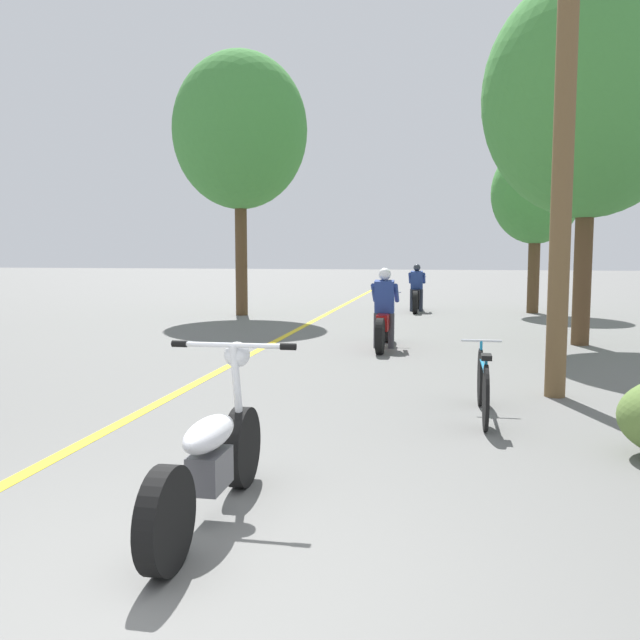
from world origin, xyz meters
The scene contains 10 objects.
ground_plane centered at (0.00, 0.00, 0.00)m, with size 120.00×120.00×0.00m, color #60605E.
lane_stripe_center centered at (-1.70, 13.11, 0.00)m, with size 0.14×48.00×0.01m, color yellow.
utility_pole centered at (2.80, 5.45, 3.83)m, with size 1.10×0.24×7.46m.
roadside_tree_right_near centered at (3.95, 10.19, 4.47)m, with size 3.77×3.40×6.66m.
roadside_tree_right_far centered at (3.89, 16.73, 3.28)m, with size 2.43×2.19×4.72m.
roadside_tree_left centered at (-3.91, 14.65, 4.86)m, with size 3.57×3.21×6.94m.
motorcycle_foreground centered at (0.04, 1.15, 0.41)m, with size 0.90×1.97×1.10m.
motorcycle_rider_lead centered at (0.43, 9.15, 0.54)m, with size 0.50×2.15×1.43m.
motorcycle_rider_far centered at (0.68, 16.67, 0.51)m, with size 0.50×2.16×1.36m.
bicycle_parked centered at (1.90, 4.25, 0.35)m, with size 0.44×1.74×0.75m.
Camera 1 is at (1.50, -2.87, 1.73)m, focal length 38.00 mm.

